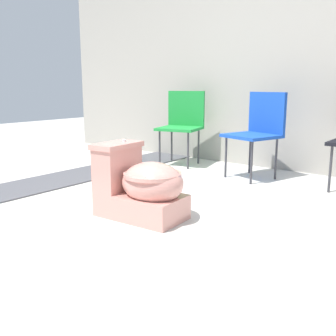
% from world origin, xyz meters
% --- Properties ---
extents(ground_plane, '(14.00, 14.00, 0.00)m').
position_xyz_m(ground_plane, '(0.00, 0.00, 0.00)').
color(ground_plane, beige).
extents(gravel_strip, '(0.56, 8.00, 0.01)m').
position_xyz_m(gravel_strip, '(-1.24, 0.50, 0.01)').
color(gravel_strip, '#4C4C51').
rests_on(gravel_strip, ground).
extents(building_wall, '(7.00, 0.20, 2.60)m').
position_xyz_m(building_wall, '(0.50, 2.49, 1.30)').
color(building_wall, '#9E998E').
rests_on(building_wall, ground).
extents(toilet, '(0.66, 0.42, 0.52)m').
position_xyz_m(toilet, '(0.11, 0.28, 0.22)').
color(toilet, tan).
rests_on(toilet, ground).
extents(folding_chair_left, '(0.54, 0.54, 0.83)m').
position_xyz_m(folding_chair_left, '(-0.80, 2.01, 0.51)').
color(folding_chair_left, '#1E8C38').
rests_on(folding_chair_left, ground).
extents(folding_chair_middle, '(0.55, 0.55, 0.83)m').
position_xyz_m(folding_chair_middle, '(0.20, 1.91, 0.51)').
color(folding_chair_middle, '#1947B2').
rests_on(folding_chair_middle, ground).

